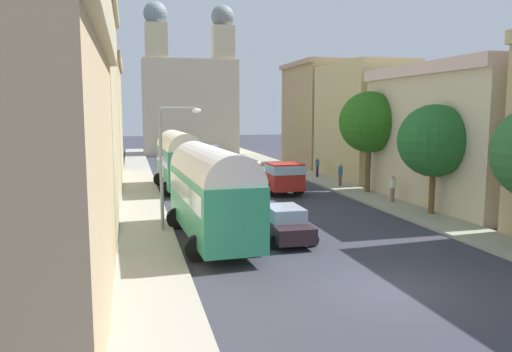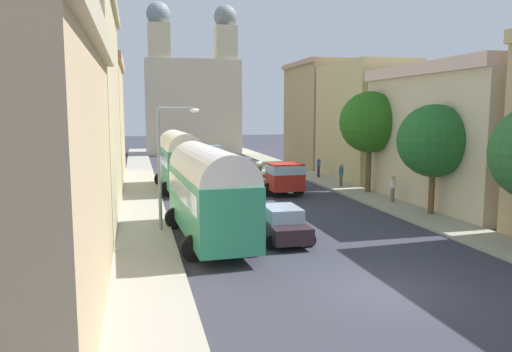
% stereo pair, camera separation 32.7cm
% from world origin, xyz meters
% --- Properties ---
extents(ground_plane, '(154.00, 154.00, 0.00)m').
position_xyz_m(ground_plane, '(0.00, 27.00, 0.00)').
color(ground_plane, '#343540').
extents(sidewalk_left, '(2.50, 70.00, 0.14)m').
position_xyz_m(sidewalk_left, '(-7.25, 27.00, 0.07)').
color(sidewalk_left, '#A49F92').
rests_on(sidewalk_left, ground).
extents(sidewalk_right, '(2.50, 70.00, 0.14)m').
position_xyz_m(sidewalk_right, '(7.25, 27.00, 0.07)').
color(sidewalk_right, '#A0A087').
rests_on(sidewalk_right, ground).
extents(building_left_1, '(4.78, 14.86, 11.48)m').
position_xyz_m(building_left_1, '(-10.67, 13.73, 5.76)').
color(building_left_1, '#C7B488').
rests_on(building_left_1, ground).
extents(building_left_2, '(4.71, 12.94, 9.73)m').
position_xyz_m(building_left_2, '(-10.64, 28.22, 4.89)').
color(building_left_2, '#CFB380').
rests_on(building_left_2, ground).
extents(building_right_1, '(6.56, 12.53, 8.41)m').
position_xyz_m(building_right_1, '(11.48, 12.56, 4.24)').
color(building_right_1, beige).
rests_on(building_right_1, ground).
extents(building_right_2, '(5.07, 9.48, 9.55)m').
position_xyz_m(building_right_2, '(11.03, 24.54, 4.77)').
color(building_right_2, tan).
rests_on(building_right_2, ground).
extents(building_right_3, '(6.57, 9.53, 10.56)m').
position_xyz_m(building_right_3, '(11.49, 34.55, 5.30)').
color(building_right_3, tan).
rests_on(building_right_3, ground).
extents(distant_church, '(12.18, 6.26, 19.25)m').
position_xyz_m(distant_church, '(0.00, 52.85, 7.06)').
color(distant_church, beige).
rests_on(distant_church, ground).
extents(parked_bus_0, '(3.52, 9.08, 4.15)m').
position_xyz_m(parked_bus_0, '(-4.51, 7.38, 2.30)').
color(parked_bus_0, '#2C8B63').
rests_on(parked_bus_0, ground).
extents(parked_bus_1, '(3.42, 8.15, 4.22)m').
position_xyz_m(parked_bus_1, '(-4.51, 22.03, 2.35)').
color(parked_bus_1, '#38896C').
rests_on(parked_bus_1, ground).
extents(cargo_truck_0, '(3.17, 7.61, 2.23)m').
position_xyz_m(cargo_truck_0, '(2.02, 19.31, 1.16)').
color(cargo_truck_0, '#AD251A').
rests_on(cargo_truck_0, ground).
extents(car_0, '(2.36, 4.24, 1.49)m').
position_xyz_m(car_0, '(1.71, 30.03, 0.76)').
color(car_0, white).
rests_on(car_0, ground).
extents(car_1, '(2.26, 4.34, 1.51)m').
position_xyz_m(car_1, '(1.95, 46.80, 0.76)').
color(car_1, silver).
rests_on(car_1, ground).
extents(car_2, '(2.25, 4.00, 1.52)m').
position_xyz_m(car_2, '(-1.41, 6.64, 0.76)').
color(car_2, '#2C1C21').
rests_on(car_2, ground).
extents(car_3, '(2.39, 3.77, 1.48)m').
position_xyz_m(car_3, '(-2.00, 26.22, 0.75)').
color(car_3, '#261D32').
rests_on(car_3, ground).
extents(car_4, '(2.22, 3.70, 1.51)m').
position_xyz_m(car_4, '(-2.01, 33.29, 0.76)').
color(car_4, silver).
rests_on(car_4, ground).
extents(pedestrian_0, '(0.36, 0.36, 1.80)m').
position_xyz_m(pedestrian_0, '(7.15, 20.12, 1.04)').
color(pedestrian_0, '#584A49').
rests_on(pedestrian_0, ground).
extents(pedestrian_1, '(0.46, 0.46, 1.83)m').
position_xyz_m(pedestrian_1, '(7.42, 25.51, 1.05)').
color(pedestrian_1, '#261C46').
rests_on(pedestrian_1, ground).
extents(pedestrian_3, '(0.49, 0.49, 1.80)m').
position_xyz_m(pedestrian_3, '(7.59, 13.30, 1.02)').
color(pedestrian_3, '#7D6359').
rests_on(pedestrian_3, ground).
extents(streetlamp_near, '(1.96, 0.28, 5.88)m').
position_xyz_m(streetlamp_near, '(-6.20, 9.36, 3.59)').
color(streetlamp_near, gray).
rests_on(streetlamp_near, ground).
extents(roadside_tree_1, '(3.88, 3.88, 6.03)m').
position_xyz_m(roadside_tree_1, '(7.90, 9.70, 4.08)').
color(roadside_tree_1, brown).
rests_on(roadside_tree_1, ground).
extents(roadside_tree_2, '(4.13, 4.13, 6.99)m').
position_xyz_m(roadside_tree_2, '(7.90, 17.23, 4.90)').
color(roadside_tree_2, brown).
rests_on(roadside_tree_2, ground).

